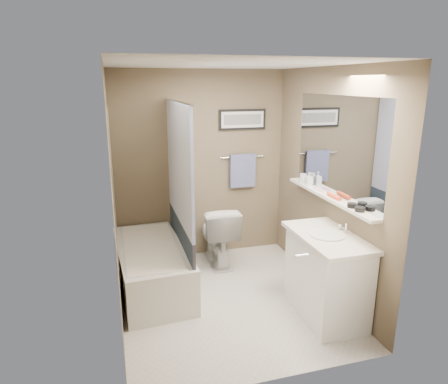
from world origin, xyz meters
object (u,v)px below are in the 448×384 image
object	(u,v)px
bathtub	(152,268)
vanity	(326,277)
soap_bottle	(309,179)
candle_bowl_near	(360,209)
hair_brush_front	(334,196)
toilet	(218,234)
candle_bowl_far	(352,205)
glass_jar	(303,178)

from	to	relation	value
bathtub	vanity	xyz separation A→B (m)	(1.60, -0.98, 0.15)
bathtub	soap_bottle	size ratio (longest dim) A/B	10.13
bathtub	soap_bottle	xyz separation A→B (m)	(1.79, -0.18, 0.94)
candle_bowl_near	hair_brush_front	size ratio (longest dim) A/B	0.41
toilet	candle_bowl_far	size ratio (longest dim) A/B	8.60
bathtub	candle_bowl_far	world-z (taller)	candle_bowl_far
hair_brush_front	glass_jar	world-z (taller)	glass_jar
glass_jar	toilet	bearing A→B (deg)	152.23
bathtub	candle_bowl_far	distance (m)	2.24
candle_bowl_far	glass_jar	distance (m)	1.00
vanity	candle_bowl_near	distance (m)	0.78
toilet	candle_bowl_far	xyz separation A→B (m)	(0.90, -1.48, 0.75)
vanity	candle_bowl_near	world-z (taller)	candle_bowl_near
soap_bottle	candle_bowl_near	bearing A→B (deg)	-90.00
hair_brush_front	bathtub	bearing A→B (deg)	158.12
candle_bowl_far	hair_brush_front	size ratio (longest dim) A/B	0.41
glass_jar	soap_bottle	size ratio (longest dim) A/B	0.68
soap_bottle	bathtub	bearing A→B (deg)	174.35
bathtub	hair_brush_front	xyz separation A→B (m)	(1.79, -0.72, 0.89)
vanity	glass_jar	xyz separation A→B (m)	(0.19, 0.95, 0.77)
bathtub	soap_bottle	world-z (taller)	soap_bottle
toilet	hair_brush_front	bearing A→B (deg)	130.24
candle_bowl_far	hair_brush_front	world-z (taller)	hair_brush_front
soap_bottle	glass_jar	bearing A→B (deg)	90.00
candle_bowl_near	vanity	bearing A→B (deg)	136.57
vanity	soap_bottle	size ratio (longest dim) A/B	6.08
toilet	glass_jar	bearing A→B (deg)	154.55
candle_bowl_far	soap_bottle	distance (m)	0.86
candle_bowl_near	soap_bottle	distance (m)	0.98
bathtub	glass_jar	distance (m)	2.01
bathtub	hair_brush_front	world-z (taller)	hair_brush_front
bathtub	hair_brush_front	distance (m)	2.12
bathtub	candle_bowl_far	bearing A→B (deg)	-33.70
hair_brush_front	glass_jar	bearing A→B (deg)	90.00
glass_jar	hair_brush_front	bearing A→B (deg)	-90.00
vanity	glass_jar	size ratio (longest dim) A/B	9.00
toilet	glass_jar	world-z (taller)	glass_jar
vanity	bathtub	bearing A→B (deg)	150.96
hair_brush_front	toilet	bearing A→B (deg)	127.91
vanity	hair_brush_front	size ratio (longest dim) A/B	4.09
bathtub	candle_bowl_near	size ratio (longest dim) A/B	16.67
candle_bowl_near	soap_bottle	size ratio (longest dim) A/B	0.61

